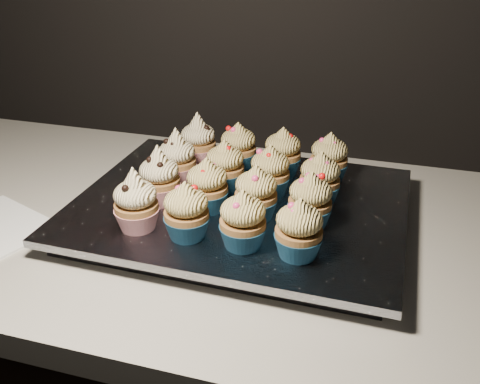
# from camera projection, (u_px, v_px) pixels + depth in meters

# --- Properties ---
(worktop) EXTENTS (2.44, 0.64, 0.04)m
(worktop) POSITION_uv_depth(u_px,v_px,m) (359.00, 251.00, 0.80)
(worktop) COLOR beige
(worktop) RESTS_ON cabinet
(baking_tray) EXTENTS (0.47, 0.36, 0.02)m
(baking_tray) POSITION_uv_depth(u_px,v_px,m) (240.00, 214.00, 0.84)
(baking_tray) COLOR black
(baking_tray) RESTS_ON worktop
(foil_lining) EXTENTS (0.51, 0.40, 0.01)m
(foil_lining) POSITION_uv_depth(u_px,v_px,m) (240.00, 205.00, 0.83)
(foil_lining) COLOR silver
(foil_lining) RESTS_ON baking_tray
(cupcake_0) EXTENTS (0.06, 0.06, 0.10)m
(cupcake_0) POSITION_uv_depth(u_px,v_px,m) (136.00, 203.00, 0.74)
(cupcake_0) COLOR #AA1729
(cupcake_0) RESTS_ON foil_lining
(cupcake_1) EXTENTS (0.06, 0.06, 0.08)m
(cupcake_1) POSITION_uv_depth(u_px,v_px,m) (186.00, 212.00, 0.72)
(cupcake_1) COLOR navy
(cupcake_1) RESTS_ON foil_lining
(cupcake_2) EXTENTS (0.06, 0.06, 0.08)m
(cupcake_2) POSITION_uv_depth(u_px,v_px,m) (243.00, 221.00, 0.70)
(cupcake_2) COLOR navy
(cupcake_2) RESTS_ON foil_lining
(cupcake_3) EXTENTS (0.06, 0.06, 0.08)m
(cupcake_3) POSITION_uv_depth(u_px,v_px,m) (299.00, 230.00, 0.68)
(cupcake_3) COLOR navy
(cupcake_3) RESTS_ON foil_lining
(cupcake_4) EXTENTS (0.06, 0.06, 0.10)m
(cupcake_4) POSITION_uv_depth(u_px,v_px,m) (160.00, 178.00, 0.81)
(cupcake_4) COLOR #AA1729
(cupcake_4) RESTS_ON foil_lining
(cupcake_5) EXTENTS (0.06, 0.06, 0.08)m
(cupcake_5) POSITION_uv_depth(u_px,v_px,m) (207.00, 186.00, 0.79)
(cupcake_5) COLOR navy
(cupcake_5) RESTS_ON foil_lining
(cupcake_6) EXTENTS (0.06, 0.06, 0.08)m
(cupcake_6) POSITION_uv_depth(u_px,v_px,m) (256.00, 194.00, 0.77)
(cupcake_6) COLOR navy
(cupcake_6) RESTS_ON foil_lining
(cupcake_7) EXTENTS (0.06, 0.06, 0.08)m
(cupcake_7) POSITION_uv_depth(u_px,v_px,m) (310.00, 201.00, 0.75)
(cupcake_7) COLOR navy
(cupcake_7) RESTS_ON foil_lining
(cupcake_8) EXTENTS (0.06, 0.06, 0.10)m
(cupcake_8) POSITION_uv_depth(u_px,v_px,m) (177.00, 159.00, 0.87)
(cupcake_8) COLOR #AA1729
(cupcake_8) RESTS_ON foil_lining
(cupcake_9) EXTENTS (0.06, 0.06, 0.08)m
(cupcake_9) POSITION_uv_depth(u_px,v_px,m) (225.00, 167.00, 0.85)
(cupcake_9) COLOR navy
(cupcake_9) RESTS_ON foil_lining
(cupcake_10) EXTENTS (0.06, 0.06, 0.08)m
(cupcake_10) POSITION_uv_depth(u_px,v_px,m) (270.00, 172.00, 0.83)
(cupcake_10) COLOR navy
(cupcake_10) RESTS_ON foil_lining
(cupcake_11) EXTENTS (0.06, 0.06, 0.08)m
(cupcake_11) POSITION_uv_depth(u_px,v_px,m) (320.00, 179.00, 0.81)
(cupcake_11) COLOR navy
(cupcake_11) RESTS_ON foil_lining
(cupcake_12) EXTENTS (0.06, 0.06, 0.10)m
(cupcake_12) POSITION_uv_depth(u_px,v_px,m) (198.00, 141.00, 0.94)
(cupcake_12) COLOR #AA1729
(cupcake_12) RESTS_ON foil_lining
(cupcake_13) EXTENTS (0.06, 0.06, 0.08)m
(cupcake_13) POSITION_uv_depth(u_px,v_px,m) (238.00, 148.00, 0.92)
(cupcake_13) COLOR navy
(cupcake_13) RESTS_ON foil_lining
(cupcake_14) EXTENTS (0.06, 0.06, 0.08)m
(cupcake_14) POSITION_uv_depth(u_px,v_px,m) (283.00, 153.00, 0.90)
(cupcake_14) COLOR navy
(cupcake_14) RESTS_ON foil_lining
(cupcake_15) EXTENTS (0.06, 0.06, 0.08)m
(cupcake_15) POSITION_uv_depth(u_px,v_px,m) (329.00, 159.00, 0.88)
(cupcake_15) COLOR navy
(cupcake_15) RESTS_ON foil_lining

